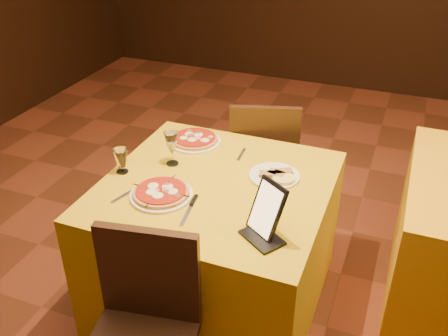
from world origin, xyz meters
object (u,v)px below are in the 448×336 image
(chair_main_far, at_px, (263,159))
(tablet, at_px, (267,209))
(main_table, at_px, (217,243))
(pizza_far, at_px, (195,140))
(water_glass, at_px, (121,161))
(pizza_near, at_px, (161,193))
(wine_glass, at_px, (172,148))

(chair_main_far, bearing_deg, tablet, 90.65)
(main_table, xyz_separation_m, pizza_far, (-0.28, 0.36, 0.39))
(main_table, bearing_deg, water_glass, -171.27)
(pizza_near, relative_size, tablet, 1.23)
(pizza_near, bearing_deg, pizza_far, 98.00)
(chair_main_far, bearing_deg, main_table, 73.24)
(chair_main_far, height_order, tablet, tablet)
(main_table, distance_m, wine_glass, 0.56)
(chair_main_far, xyz_separation_m, pizza_far, (-0.28, -0.46, 0.31))
(pizza_far, relative_size, water_glass, 2.28)
(chair_main_far, distance_m, wine_glass, 0.87)
(chair_main_far, bearing_deg, pizza_near, 62.11)
(main_table, distance_m, pizza_near, 0.48)
(chair_main_far, height_order, water_glass, chair_main_far)
(pizza_near, height_order, water_glass, water_glass)
(wine_glass, xyz_separation_m, tablet, (0.63, -0.37, 0.03))
(pizza_far, bearing_deg, wine_glass, -91.72)
(chair_main_far, distance_m, tablet, 1.22)
(chair_main_far, xyz_separation_m, tablet, (0.34, -1.09, 0.41))
(tablet, bearing_deg, pizza_near, -154.19)
(water_glass, bearing_deg, chair_main_far, 61.19)
(tablet, bearing_deg, chair_main_far, 141.74)
(main_table, bearing_deg, wine_glass, 162.02)
(pizza_far, relative_size, wine_glass, 1.56)
(pizza_far, distance_m, wine_glass, 0.28)
(pizza_far, bearing_deg, pizza_near, -82.00)
(pizza_far, xyz_separation_m, tablet, (0.62, -0.64, 0.10))
(water_glass, bearing_deg, pizza_far, 64.04)
(pizza_near, bearing_deg, wine_glass, 106.44)
(main_table, bearing_deg, pizza_far, 127.82)
(pizza_near, xyz_separation_m, wine_glass, (-0.09, 0.29, 0.08))
(main_table, relative_size, pizza_near, 3.67)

